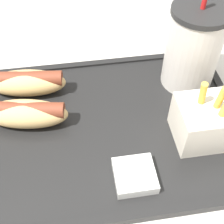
# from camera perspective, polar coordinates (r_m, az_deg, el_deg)

# --- Properties ---
(food_tray) EXTENTS (0.40, 0.30, 0.01)m
(food_tray) POSITION_cam_1_polar(r_m,az_deg,el_deg) (0.48, 0.00, -2.71)
(food_tray) COLOR black
(food_tray) RESTS_ON dining_table
(soda_cup) EXTENTS (0.09, 0.09, 0.17)m
(soda_cup) POSITION_cam_1_polar(r_m,az_deg,el_deg) (0.51, 14.61, 11.29)
(soda_cup) COLOR silver
(soda_cup) RESTS_ON food_tray
(hot_dog_far) EXTENTS (0.13, 0.06, 0.04)m
(hot_dog_far) POSITION_cam_1_polar(r_m,az_deg,el_deg) (0.53, -15.37, 5.30)
(hot_dog_far) COLOR #DBB270
(hot_dog_far) RESTS_ON food_tray
(hot_dog_near) EXTENTS (0.13, 0.07, 0.04)m
(hot_dog_near) POSITION_cam_1_polar(r_m,az_deg,el_deg) (0.48, -15.57, -0.17)
(hot_dog_near) COLOR #DBB270
(hot_dog_near) RESTS_ON food_tray
(fries_carton) EXTENTS (0.09, 0.07, 0.10)m
(fries_carton) POSITION_cam_1_polar(r_m,az_deg,el_deg) (0.46, 17.13, -1.58)
(fries_carton) COLOR silver
(fries_carton) RESTS_ON food_tray
(sauce_cup_mayo) EXTENTS (0.05, 0.05, 0.02)m
(sauce_cup_mayo) POSITION_cam_1_polar(r_m,az_deg,el_deg) (0.42, 4.18, -11.43)
(sauce_cup_mayo) COLOR silver
(sauce_cup_mayo) RESTS_ON food_tray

